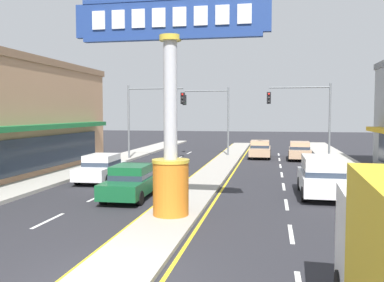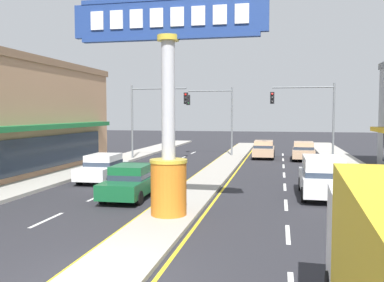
% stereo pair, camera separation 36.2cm
% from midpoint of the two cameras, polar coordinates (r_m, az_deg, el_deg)
% --- Properties ---
extents(ground_plane, '(160.00, 160.00, 0.00)m').
position_cam_midpoint_polar(ground_plane, '(10.40, -11.25, -18.37)').
color(ground_plane, '#28282D').
extents(median_strip, '(2.03, 52.00, 0.14)m').
position_cam_midpoint_polar(median_strip, '(27.38, 3.78, -4.23)').
color(median_strip, '#A39E93').
rests_on(median_strip, ground).
extents(sidewalk_left, '(2.65, 60.00, 0.18)m').
position_cam_midpoint_polar(sidewalk_left, '(28.19, -15.17, -4.09)').
color(sidewalk_left, '#ADA89E').
rests_on(sidewalk_left, ground).
extents(sidewalk_right, '(2.65, 60.00, 0.18)m').
position_cam_midpoint_polar(sidewalk_right, '(25.64, 23.37, -5.05)').
color(sidewalk_right, '#ADA89E').
rests_on(sidewalk_right, ground).
extents(lane_markings, '(8.77, 52.00, 0.01)m').
position_cam_midpoint_polar(lane_markings, '(26.06, 3.36, -4.79)').
color(lane_markings, silver).
rests_on(lane_markings, ground).
extents(district_sign, '(7.20, 1.40, 7.97)m').
position_cam_midpoint_polar(district_sign, '(15.30, -2.58, 4.17)').
color(district_sign, orange).
rests_on(district_sign, median_strip).
extents(traffic_light_left_side, '(4.86, 0.46, 6.20)m').
position_cam_midpoint_polar(traffic_light_left_side, '(34.32, -5.16, 4.39)').
color(traffic_light_left_side, slate).
rests_on(traffic_light_left_side, ground).
extents(traffic_light_right_side, '(4.86, 0.46, 6.20)m').
position_cam_midpoint_polar(traffic_light_right_side, '(33.39, 16.13, 4.27)').
color(traffic_light_right_side, slate).
rests_on(traffic_light_right_side, ground).
extents(traffic_light_median_far, '(4.20, 0.46, 6.20)m').
position_cam_midpoint_polar(traffic_light_median_far, '(37.47, 3.48, 4.27)').
color(traffic_light_median_far, slate).
rests_on(traffic_light_median_far, ground).
extents(sedan_near_right_lane, '(1.92, 4.34, 1.53)m').
position_cam_midpoint_polar(sedan_near_right_lane, '(19.44, -7.79, -5.45)').
color(sedan_near_right_lane, '#14562D').
rests_on(sedan_near_right_lane, ground).
extents(suv_far_right_lane, '(1.98, 4.61, 1.90)m').
position_cam_midpoint_polar(suv_far_right_lane, '(20.39, 17.86, -4.61)').
color(suv_far_right_lane, white).
rests_on(suv_far_right_lane, ground).
extents(sedan_mid_left_lane, '(1.97, 4.37, 1.53)m').
position_cam_midpoint_polar(sedan_mid_left_lane, '(35.87, 15.30, -1.29)').
color(sedan_mid_left_lane, tan).
rests_on(sedan_mid_left_lane, ground).
extents(sedan_far_left_oncoming, '(1.85, 4.31, 1.53)m').
position_cam_midpoint_polar(sedan_far_left_oncoming, '(36.69, 10.07, -1.10)').
color(sedan_far_left_oncoming, tan).
rests_on(sedan_far_left_oncoming, ground).
extents(sedan_kerb_right, '(1.96, 4.36, 1.53)m').
position_cam_midpoint_polar(sedan_kerb_right, '(24.57, -11.69, -3.55)').
color(sedan_kerb_right, white).
rests_on(sedan_kerb_right, ground).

